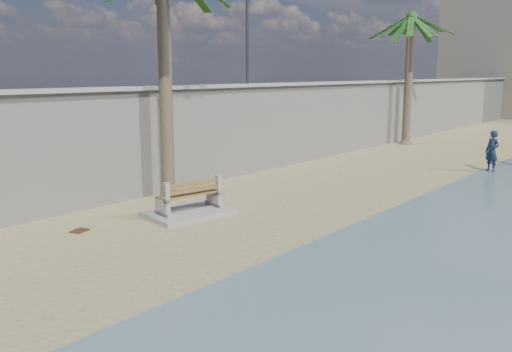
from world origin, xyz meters
The scene contains 9 objects.
ground_plane centered at (0.00, 0.00, 0.00)m, with size 140.00×140.00×0.00m, color #95885B.
seawall centered at (-5.20, 20.00, 1.75)m, with size 0.45×70.00×3.50m, color gray.
wall_cap centered at (-5.20, 20.00, 3.55)m, with size 0.80×70.00×0.12m, color gray.
bench_far centered at (-2.15, 5.98, 0.44)m, with size 2.05×2.66×1.00m.
palm_back centered at (-4.11, 24.71, 6.95)m, with size 5.00×5.00×7.96m.
streetlight centered at (-5.10, 12.00, 6.64)m, with size 0.28×0.28×5.12m.
person_a centered at (2.38, 18.76, 0.99)m, with size 0.71×0.48×1.97m, color #131E36.
debris_c centered at (-4.42, 8.68, 0.01)m, with size 0.73×0.58×0.03m, color #382616.
debris_d centered at (-3.15, 3.02, 0.01)m, with size 0.43×0.34×0.03m, color #382616.
Camera 1 is at (9.03, -4.44, 4.06)m, focal length 38.00 mm.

